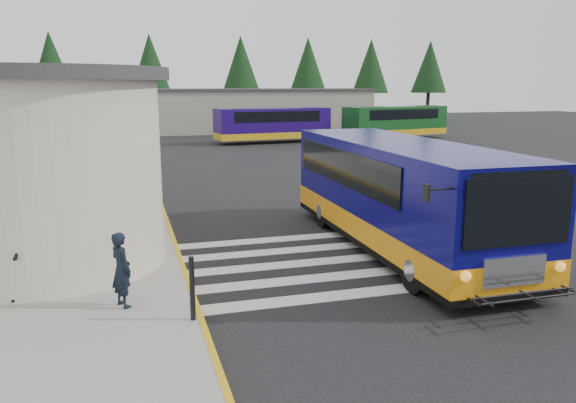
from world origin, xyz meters
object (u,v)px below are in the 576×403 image
object	(u,v)px
pedestrian_a	(121,270)
transit_bus	(400,199)
pedestrian_b	(4,258)
far_bus_b	(395,121)
far_bus_a	(273,123)
bollard	(192,289)

from	to	relation	value
pedestrian_a	transit_bus	bearing A→B (deg)	-98.64
pedestrian_a	pedestrian_b	bearing A→B (deg)	38.53
transit_bus	far_bus_b	size ratio (longest dim) A/B	1.12
pedestrian_b	far_bus_a	size ratio (longest dim) A/B	0.19
bollard	far_bus_a	xyz separation A→B (m)	(10.48, 33.60, 0.76)
pedestrian_a	far_bus_b	xyz separation A→B (m)	(22.61, 32.56, 0.63)
pedestrian_b	far_bus_a	world-z (taller)	far_bus_a
pedestrian_b	far_bus_b	size ratio (longest dim) A/B	0.19
pedestrian_b	far_bus_a	xyz separation A→B (m)	(14.06, 31.50, 0.48)
transit_bus	far_bus_a	distance (m)	30.23
transit_bus	pedestrian_b	world-z (taller)	transit_bus
transit_bus	pedestrian_b	distance (m)	9.94
pedestrian_a	pedestrian_b	xyz separation A→B (m)	(-2.31, 1.02, 0.14)
pedestrian_a	bollard	xyz separation A→B (m)	(1.27, -1.08, -0.15)
pedestrian_b	far_bus_b	xyz separation A→B (m)	(24.91, 31.54, 0.49)
pedestrian_a	far_bus_a	size ratio (longest dim) A/B	0.16
pedestrian_b	transit_bus	bearing A→B (deg)	56.63
far_bus_b	transit_bus	bearing A→B (deg)	142.03
pedestrian_a	far_bus_a	xyz separation A→B (m)	(11.75, 32.52, 0.62)
pedestrian_b	far_bus_b	world-z (taller)	far_bus_b
far_bus_a	far_bus_b	world-z (taller)	far_bus_b
pedestrian_a	pedestrian_b	world-z (taller)	pedestrian_b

